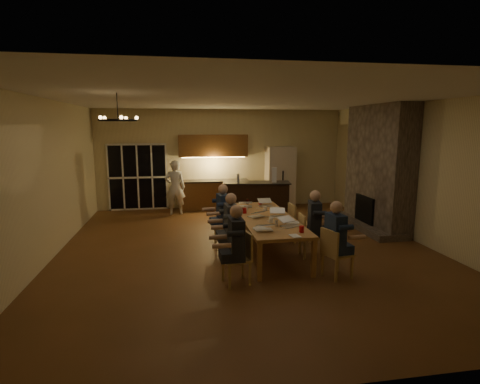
% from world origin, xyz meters
% --- Properties ---
extents(floor, '(9.00, 9.00, 0.00)m').
position_xyz_m(floor, '(0.00, 0.00, 0.00)').
color(floor, brown).
rests_on(floor, ground).
extents(back_wall, '(8.00, 0.04, 3.20)m').
position_xyz_m(back_wall, '(0.00, 4.52, 1.60)').
color(back_wall, beige).
rests_on(back_wall, ground).
extents(left_wall, '(0.04, 9.00, 3.20)m').
position_xyz_m(left_wall, '(-4.02, 0.00, 1.60)').
color(left_wall, beige).
rests_on(left_wall, ground).
extents(right_wall, '(0.04, 9.00, 3.20)m').
position_xyz_m(right_wall, '(4.02, 0.00, 1.60)').
color(right_wall, beige).
rests_on(right_wall, ground).
extents(ceiling, '(8.00, 9.00, 0.04)m').
position_xyz_m(ceiling, '(0.00, 0.00, 3.22)').
color(ceiling, white).
rests_on(ceiling, back_wall).
extents(french_doors, '(1.86, 0.08, 2.10)m').
position_xyz_m(french_doors, '(-2.70, 4.47, 1.05)').
color(french_doors, black).
rests_on(french_doors, ground).
extents(fireplace, '(0.58, 2.50, 3.20)m').
position_xyz_m(fireplace, '(3.70, 1.20, 1.60)').
color(fireplace, '#6A5C53').
rests_on(fireplace, ground).
extents(kitchenette, '(2.24, 0.68, 2.40)m').
position_xyz_m(kitchenette, '(-0.30, 4.20, 1.20)').
color(kitchenette, brown).
rests_on(kitchenette, ground).
extents(refrigerator, '(0.90, 0.68, 2.00)m').
position_xyz_m(refrigerator, '(1.90, 4.15, 1.00)').
color(refrigerator, beige).
rests_on(refrigerator, ground).
extents(dining_table, '(1.10, 3.19, 0.75)m').
position_xyz_m(dining_table, '(0.39, -0.20, 0.38)').
color(dining_table, '#BB754B').
rests_on(dining_table, ground).
extents(bar_island, '(2.00, 0.97, 1.08)m').
position_xyz_m(bar_island, '(0.78, 2.65, 0.54)').
color(bar_island, black).
rests_on(bar_island, ground).
extents(chair_left_near, '(0.51, 0.51, 0.89)m').
position_xyz_m(chair_left_near, '(-0.51, -1.77, 0.45)').
color(chair_left_near, tan).
rests_on(chair_left_near, ground).
extents(chair_left_mid, '(0.47, 0.47, 0.89)m').
position_xyz_m(chair_left_mid, '(-0.45, -0.66, 0.45)').
color(chair_left_mid, tan).
rests_on(chair_left_mid, ground).
extents(chair_left_far, '(0.47, 0.47, 0.89)m').
position_xyz_m(chair_left_far, '(-0.47, 0.34, 0.45)').
color(chair_left_far, tan).
rests_on(chair_left_far, ground).
extents(chair_right_near, '(0.56, 0.56, 0.89)m').
position_xyz_m(chair_right_near, '(1.30, -1.80, 0.45)').
color(chair_right_near, tan).
rests_on(chair_right_near, ground).
extents(chair_right_mid, '(0.46, 0.46, 0.89)m').
position_xyz_m(chair_right_mid, '(1.22, -0.69, 0.45)').
color(chair_right_mid, tan).
rests_on(chair_right_mid, ground).
extents(chair_right_far, '(0.47, 0.47, 0.89)m').
position_xyz_m(chair_right_far, '(1.32, 0.35, 0.45)').
color(chair_right_far, tan).
rests_on(chair_right_far, ground).
extents(person_left_near, '(0.61, 0.61, 1.38)m').
position_xyz_m(person_left_near, '(-0.51, -1.83, 0.69)').
color(person_left_near, black).
rests_on(person_left_near, ground).
extents(person_right_near, '(0.65, 0.65, 1.38)m').
position_xyz_m(person_right_near, '(1.24, -1.79, 0.69)').
color(person_right_near, '#1E2E4B').
rests_on(person_right_near, ground).
extents(person_left_mid, '(0.63, 0.63, 1.38)m').
position_xyz_m(person_left_mid, '(-0.44, -0.71, 0.69)').
color(person_left_mid, '#3E4349').
rests_on(person_left_mid, ground).
extents(person_right_mid, '(0.71, 0.71, 1.38)m').
position_xyz_m(person_right_mid, '(1.28, -0.69, 0.69)').
color(person_right_mid, black).
rests_on(person_right_mid, ground).
extents(person_left_far, '(0.67, 0.67, 1.38)m').
position_xyz_m(person_left_far, '(-0.46, 0.44, 0.69)').
color(person_left_far, '#1E2E4B').
rests_on(person_left_far, ground).
extents(standing_person, '(0.61, 0.40, 1.66)m').
position_xyz_m(standing_person, '(-1.53, 3.61, 0.83)').
color(standing_person, silver).
rests_on(standing_person, ground).
extents(chandelier, '(0.64, 0.64, 0.03)m').
position_xyz_m(chandelier, '(-2.41, -1.07, 2.75)').
color(chandelier, black).
rests_on(chandelier, ceiling).
extents(laptop_a, '(0.32, 0.28, 0.23)m').
position_xyz_m(laptop_a, '(0.10, -1.19, 0.86)').
color(laptop_a, silver).
rests_on(laptop_a, dining_table).
extents(laptop_b, '(0.41, 0.39, 0.23)m').
position_xyz_m(laptop_b, '(0.66, -1.02, 0.86)').
color(laptop_b, silver).
rests_on(laptop_b, dining_table).
extents(laptop_c, '(0.41, 0.39, 0.23)m').
position_xyz_m(laptop_c, '(0.18, -0.15, 0.86)').
color(laptop_c, silver).
rests_on(laptop_c, dining_table).
extents(laptop_d, '(0.37, 0.34, 0.23)m').
position_xyz_m(laptop_d, '(0.62, -0.26, 0.86)').
color(laptop_d, silver).
rests_on(laptop_d, dining_table).
extents(laptop_e, '(0.36, 0.33, 0.23)m').
position_xyz_m(laptop_e, '(0.14, 0.90, 0.86)').
color(laptop_e, silver).
rests_on(laptop_e, dining_table).
extents(laptop_f, '(0.33, 0.29, 0.23)m').
position_xyz_m(laptop_f, '(0.63, 0.85, 0.86)').
color(laptop_f, silver).
rests_on(laptop_f, dining_table).
extents(mug_front, '(0.09, 0.09, 0.10)m').
position_xyz_m(mug_front, '(0.37, -0.67, 0.80)').
color(mug_front, white).
rests_on(mug_front, dining_table).
extents(mug_mid, '(0.07, 0.07, 0.10)m').
position_xyz_m(mug_mid, '(0.51, 0.42, 0.80)').
color(mug_mid, white).
rests_on(mug_mid, dining_table).
extents(mug_back, '(0.09, 0.09, 0.10)m').
position_xyz_m(mug_back, '(0.09, 0.55, 0.80)').
color(mug_back, white).
rests_on(mug_back, dining_table).
extents(redcup_near, '(0.09, 0.09, 0.12)m').
position_xyz_m(redcup_near, '(0.74, -1.45, 0.81)').
color(redcup_near, '#B10B0F').
rests_on(redcup_near, dining_table).
extents(redcup_mid, '(0.09, 0.09, 0.12)m').
position_xyz_m(redcup_mid, '(-0.01, 0.22, 0.81)').
color(redcup_mid, '#B10B0F').
rests_on(redcup_mid, dining_table).
extents(redcup_far, '(0.09, 0.09, 0.12)m').
position_xyz_m(redcup_far, '(0.56, 1.15, 0.81)').
color(redcup_far, '#B10B0F').
rests_on(redcup_far, dining_table).
extents(can_silver, '(0.06, 0.06, 0.12)m').
position_xyz_m(can_silver, '(0.40, -0.98, 0.81)').
color(can_silver, '#B2B2B7').
rests_on(can_silver, dining_table).
extents(can_cola, '(0.07, 0.07, 0.12)m').
position_xyz_m(can_cola, '(0.25, 1.21, 0.81)').
color(can_cola, '#3F0F0C').
rests_on(can_cola, dining_table).
extents(can_right, '(0.07, 0.07, 0.12)m').
position_xyz_m(can_right, '(0.80, 0.17, 0.81)').
color(can_right, '#B2B2B7').
rests_on(can_right, dining_table).
extents(plate_near, '(0.28, 0.28, 0.02)m').
position_xyz_m(plate_near, '(0.79, -0.78, 0.76)').
color(plate_near, white).
rests_on(plate_near, dining_table).
extents(plate_left, '(0.27, 0.27, 0.02)m').
position_xyz_m(plate_left, '(0.05, -1.10, 0.76)').
color(plate_left, white).
rests_on(plate_left, dining_table).
extents(plate_far, '(0.26, 0.26, 0.02)m').
position_xyz_m(plate_far, '(0.84, 0.57, 0.76)').
color(plate_far, white).
rests_on(plate_far, dining_table).
extents(notepad, '(0.19, 0.24, 0.01)m').
position_xyz_m(notepad, '(0.55, -1.68, 0.76)').
color(notepad, white).
rests_on(notepad, dining_table).
extents(bar_bottle, '(0.08, 0.08, 0.24)m').
position_xyz_m(bar_bottle, '(0.25, 2.68, 1.20)').
color(bar_bottle, '#99999E').
rests_on(bar_bottle, bar_island).
extents(bar_blender, '(0.17, 0.17, 0.42)m').
position_xyz_m(bar_blender, '(1.27, 2.53, 1.29)').
color(bar_blender, silver).
rests_on(bar_blender, bar_island).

